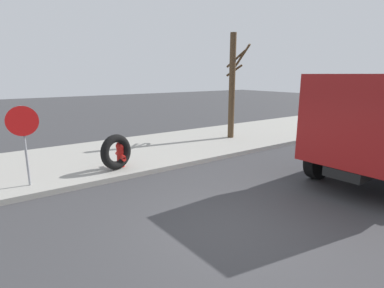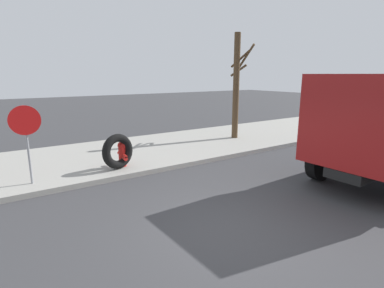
{
  "view_description": "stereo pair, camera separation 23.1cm",
  "coord_description": "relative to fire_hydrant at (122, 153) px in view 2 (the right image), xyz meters",
  "views": [
    {
      "loc": [
        -3.77,
        -3.91,
        2.99
      ],
      "look_at": [
        0.77,
        2.41,
        1.2
      ],
      "focal_mm": 28.4,
      "sensor_mm": 36.0,
      "label": 1
    },
    {
      "loc": [
        -3.58,
        -4.04,
        2.99
      ],
      "look_at": [
        0.77,
        2.41,
        1.2
      ],
      "focal_mm": 28.4,
      "sensor_mm": 36.0,
      "label": 2
    }
  ],
  "objects": [
    {
      "name": "loose_tire",
      "position": [
        -0.2,
        -0.16,
        0.12
      ],
      "size": [
        1.12,
        0.6,
        1.09
      ],
      "primitive_type": "torus",
      "rotation": [
        1.51,
        0.0,
        0.28
      ],
      "color": "black",
      "rests_on": "sidewalk_curb"
    },
    {
      "name": "fire_hydrant",
      "position": [
        0.0,
        0.0,
        0.0
      ],
      "size": [
        0.26,
        0.6,
        0.8
      ],
      "color": "red",
      "rests_on": "sidewalk_curb"
    },
    {
      "name": "bare_tree",
      "position": [
        5.97,
        1.39,
        1.96
      ],
      "size": [
        0.76,
        1.21,
        4.59
      ],
      "color": "#4C3823",
      "rests_on": "sidewalk_curb"
    },
    {
      "name": "sidewalk_curb",
      "position": [
        0.25,
        1.68,
        -0.5
      ],
      "size": [
        36.0,
        5.0,
        0.15
      ],
      "primitive_type": "cube",
      "color": "#99968E",
      "rests_on": "ground"
    },
    {
      "name": "stop_sign",
      "position": [
        -2.59,
        -0.15,
        1.02
      ],
      "size": [
        0.76,
        0.08,
        2.08
      ],
      "color": "gray",
      "rests_on": "sidewalk_curb"
    },
    {
      "name": "ground_plane",
      "position": [
        0.25,
        -4.82,
        -0.58
      ],
      "size": [
        80.0,
        80.0,
        0.0
      ],
      "primitive_type": "plane",
      "color": "#38383A"
    }
  ]
}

